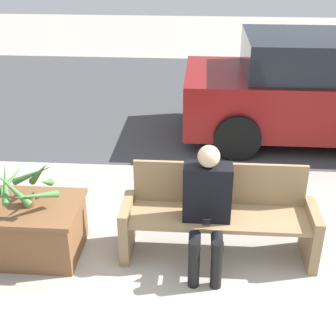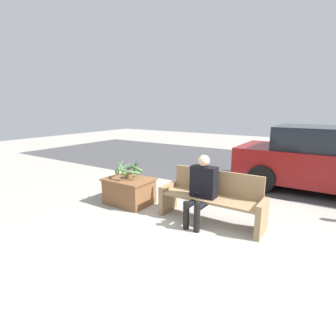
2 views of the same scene
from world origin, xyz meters
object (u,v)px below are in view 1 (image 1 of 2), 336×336
at_px(planter_box, 33,228).
at_px(parked_car, 317,89).
at_px(person_seated, 207,203).
at_px(bench, 218,215).
at_px(potted_plant, 26,185).

xyz_separation_m(planter_box, parked_car, (3.30, 3.20, 0.46)).
relative_size(person_seated, planter_box, 1.26).
distance_m(bench, parked_car, 3.41).
height_order(bench, person_seated, person_seated).
bearing_deg(potted_plant, parked_car, 44.01).
xyz_separation_m(bench, person_seated, (-0.12, -0.18, 0.24)).
xyz_separation_m(person_seated, potted_plant, (-1.67, 0.03, 0.10)).
distance_m(person_seated, parked_car, 3.62).
relative_size(person_seated, parked_car, 0.30).
relative_size(bench, planter_box, 1.94).
bearing_deg(parked_car, potted_plant, -135.99).
xyz_separation_m(bench, parked_car, (1.52, 3.04, 0.33)).
bearing_deg(potted_plant, person_seated, -1.14).
height_order(potted_plant, parked_car, parked_car).
bearing_deg(bench, potted_plant, -175.15).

